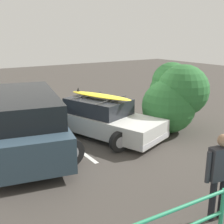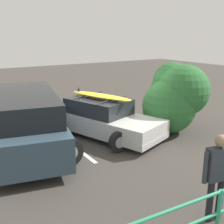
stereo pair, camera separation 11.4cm
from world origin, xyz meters
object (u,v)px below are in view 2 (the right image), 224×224
at_px(bush_near_left, 174,95).
at_px(person_bystander, 218,170).
at_px(sedan_car, 102,118).
at_px(suv_car, 25,121).

bearing_deg(bush_near_left, person_bystander, 53.71).
height_order(sedan_car, bush_near_left, bush_near_left).
relative_size(sedan_car, person_bystander, 2.70).
bearing_deg(sedan_car, bush_near_left, 160.66).
xyz_separation_m(sedan_car, person_bystander, (0.60, 5.11, 0.41)).
height_order(suv_car, bush_near_left, bush_near_left).
distance_m(person_bystander, bush_near_left, 5.26).
bearing_deg(person_bystander, sedan_car, -96.72).
xyz_separation_m(suv_car, person_bystander, (-1.97, 5.15, 0.10)).
bearing_deg(bush_near_left, suv_car, -10.27).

